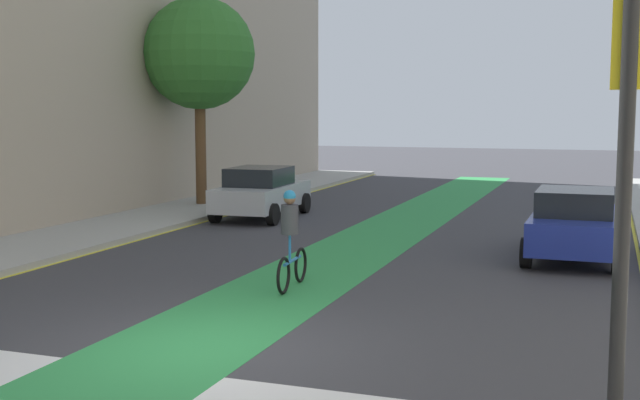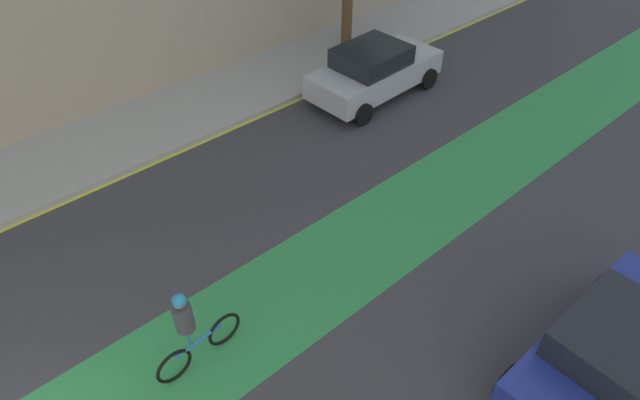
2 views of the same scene
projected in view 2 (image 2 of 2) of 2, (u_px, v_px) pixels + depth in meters
name	position (u px, v px, depth m)	size (l,w,h in m)	color
car_blue_right_far	(615.00, 353.00, 8.77)	(2.03, 4.21, 1.57)	navy
car_silver_left_far	(374.00, 70.00, 16.04)	(2.17, 4.27, 1.57)	#B2B7BF
cyclist_in_lane	(190.00, 328.00, 8.93)	(0.32, 1.73, 1.86)	black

